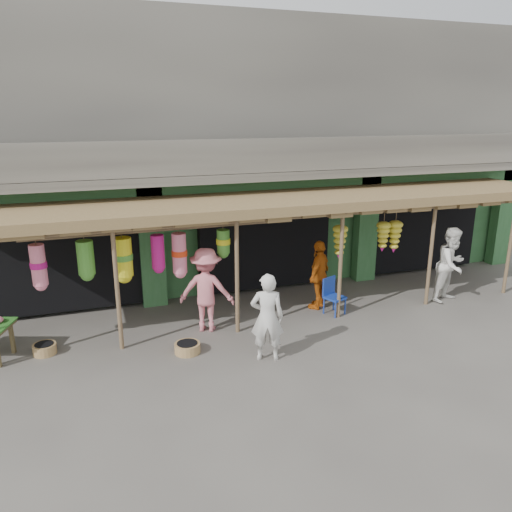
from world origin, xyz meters
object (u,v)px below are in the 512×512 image
object	(u,v)px
person_shopper	(206,290)
blue_chair	(332,294)
person_right	(452,265)
person_vendor	(319,275)
person_front	(267,317)

from	to	relation	value
person_shopper	blue_chair	bearing A→B (deg)	-157.08
blue_chair	person_right	xyz separation A→B (m)	(3.24, -0.23, 0.47)
person_vendor	blue_chair	bearing A→B (deg)	67.53
person_shopper	person_front	bearing A→B (deg)	138.59
blue_chair	person_front	xyz separation A→B (m)	(-2.29, -1.66, 0.39)
person_shopper	person_right	bearing A→B (deg)	-158.47
blue_chair	person_right	distance (m)	3.28
person_front	person_vendor	distance (m)	2.99
blue_chair	person_vendor	bearing A→B (deg)	87.22
person_right	person_vendor	distance (m)	3.46
person_right	person_vendor	bearing A→B (deg)	149.08
person_front	person_right	world-z (taller)	person_right
blue_chair	person_shopper	size ratio (longest dim) A/B	0.47
blue_chair	person_shopper	distance (m)	3.11
person_right	person_shopper	bearing A→B (deg)	157.39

